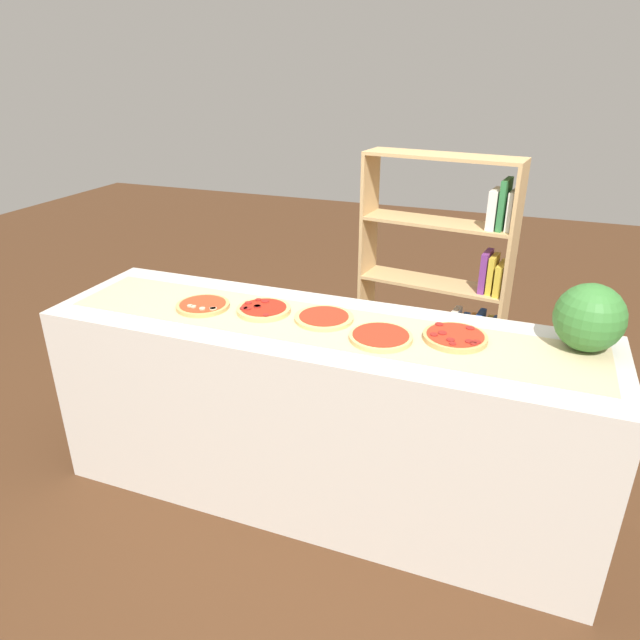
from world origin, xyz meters
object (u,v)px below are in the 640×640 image
pizza_plain_3 (381,337)px  pizza_pepperoni_4 (455,337)px  pizza_mushroom_0 (203,306)px  bookshelf (451,298)px  pizza_pepperoni_1 (264,309)px  watermelon (589,318)px  pizza_plain_2 (324,318)px

pizza_plain_3 → pizza_pepperoni_4: 0.29m
pizza_pepperoni_4 → pizza_mushroom_0: bearing=-176.4°
pizza_pepperoni_4 → bookshelf: (-0.15, 1.03, -0.25)m
pizza_pepperoni_1 → bookshelf: bookshelf is taller
pizza_pepperoni_1 → bookshelf: bearing=57.2°
watermelon → pizza_pepperoni_1: bearing=-174.7°
pizza_plain_2 → watermelon: (1.02, 0.10, 0.12)m
pizza_mushroom_0 → watermelon: bearing=6.3°
pizza_pepperoni_1 → watermelon: (1.30, 0.12, 0.12)m
pizza_mushroom_0 → pizza_pepperoni_1: (0.27, 0.05, 0.00)m
pizza_mushroom_0 → pizza_pepperoni_4: 1.10m
pizza_plain_2 → pizza_pepperoni_4: size_ratio=1.00×
watermelon → bookshelf: 1.18m
watermelon → bookshelf: bookshelf is taller
pizza_pepperoni_1 → pizza_pepperoni_4: same height
pizza_pepperoni_4 → watermelon: 0.50m
pizza_pepperoni_4 → pizza_plain_2: bearing=-179.9°
pizza_plain_3 → bookshelf: 1.16m
pizza_plain_2 → watermelon: bearing=5.8°
pizza_pepperoni_1 → pizza_plain_3: (0.55, -0.08, -0.00)m
pizza_plain_2 → bookshelf: size_ratio=0.18×
pizza_plain_2 → bookshelf: bearing=68.9°
pizza_plain_2 → pizza_mushroom_0: bearing=-172.9°
pizza_mushroom_0 → bookshelf: 1.47m
pizza_plain_3 → pizza_pepperoni_4: size_ratio=1.00×
pizza_pepperoni_1 → pizza_plain_2: (0.28, 0.02, -0.00)m
pizza_mushroom_0 → pizza_plain_2: bearing=7.1°
pizza_mushroom_0 → pizza_plain_2: size_ratio=0.94×
pizza_mushroom_0 → bookshelf: bearing=49.3°
pizza_mushroom_0 → pizza_plain_2: (0.55, 0.07, -0.00)m
pizza_plain_2 → watermelon: size_ratio=0.97×
pizza_mushroom_0 → pizza_pepperoni_4: bearing=3.6°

